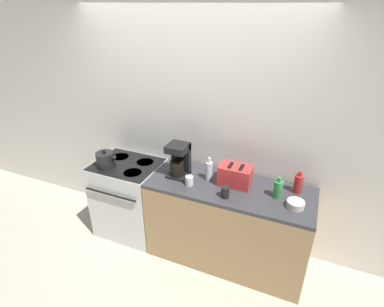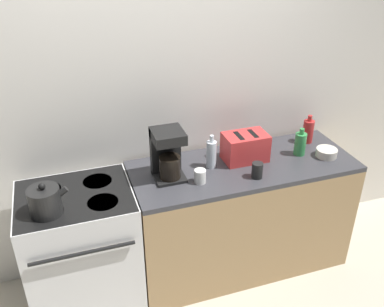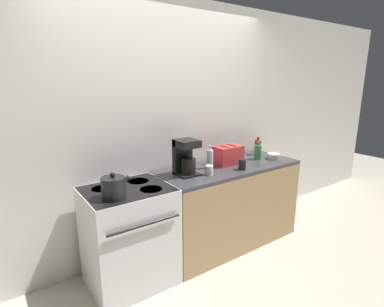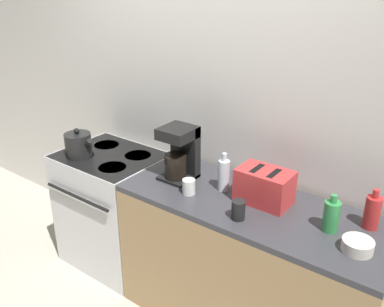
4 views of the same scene
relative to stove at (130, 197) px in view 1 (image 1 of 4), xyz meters
name	(u,v)px [view 1 (image 1 of 4)]	position (x,y,z in m)	size (l,w,h in m)	color
ground_plane	(166,260)	(0.61, -0.30, -0.46)	(12.00, 12.00, 0.00)	beige
wall_back	(190,127)	(0.61, 0.39, 0.84)	(8.00, 0.05, 2.60)	silver
stove	(130,197)	(0.00, 0.00, 0.00)	(0.73, 0.64, 0.90)	silver
counter_block	(227,223)	(1.18, 0.02, -0.01)	(1.61, 0.63, 0.90)	tan
kettle	(105,160)	(-0.16, -0.14, 0.53)	(0.24, 0.19, 0.21)	black
toaster	(235,175)	(1.22, 0.08, 0.54)	(0.31, 0.20, 0.20)	red
coffee_maker	(179,159)	(0.63, 0.04, 0.62)	(0.20, 0.21, 0.35)	black
bottle_green	(278,189)	(1.63, 0.02, 0.53)	(0.08, 0.08, 0.21)	#338C47
bottle_clear	(209,171)	(0.95, 0.06, 0.54)	(0.07, 0.07, 0.24)	silver
bottle_red	(298,184)	(1.79, 0.18, 0.53)	(0.08, 0.08, 0.22)	#B72828
cup_white	(189,181)	(0.81, -0.11, 0.49)	(0.08, 0.08, 0.09)	white
cup_black	(225,192)	(1.19, -0.17, 0.50)	(0.08, 0.08, 0.11)	black
bowl	(296,204)	(1.80, -0.07, 0.47)	(0.15, 0.15, 0.06)	beige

